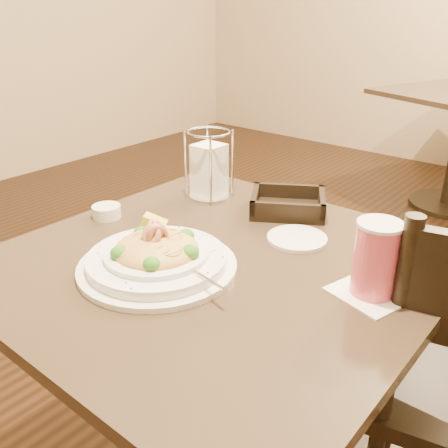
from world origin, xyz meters
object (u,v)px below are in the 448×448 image
Objects in this scene: drink_glass at (376,259)px; bread_basket at (288,205)px; main_table at (219,347)px; pasta_bowl at (157,256)px; napkin_caddy at (209,169)px; side_plate at (297,238)px; butter_ramekin at (107,212)px.

drink_glass is 0.43m from bread_basket.
pasta_bowl reaches higher than main_table.
napkin_caddy reaches higher than side_plate.
drink_glass is at bearing -34.39° from bread_basket.
drink_glass is 0.62m from napkin_caddy.
pasta_bowl is 1.92× the size of napkin_caddy.
bread_basket is at bearing 130.63° from side_plate.
pasta_bowl is at bearing -95.51° from bread_basket.
drink_glass reaches higher than main_table.
drink_glass reaches higher than butter_ramekin.
napkin_caddy reaches higher than butter_ramekin.
pasta_bowl is 0.32m from butter_ramekin.
pasta_bowl is 0.44m from napkin_caddy.
bread_basket reaches higher than side_plate.
side_plate is at bearing 155.44° from drink_glass.
pasta_bowl is 2.62× the size of side_plate.
butter_ramekin is (-0.46, -0.20, 0.01)m from side_plate.
pasta_bowl is 1.52× the size of bread_basket.
butter_ramekin is (-0.11, -0.29, -0.07)m from napkin_caddy.
main_table is 0.32m from side_plate.
main_table is 6.30× the size of side_plate.
butter_ramekin reaches higher than side_plate.
side_plate is (-0.24, 0.11, -0.07)m from drink_glass.
napkin_caddy is 0.31m from butter_ramekin.
drink_glass is at bearing -18.20° from napkin_caddy.
butter_ramekin is at bearing -110.34° from napkin_caddy.
main_table is at bearing 1.13° from butter_ramekin.
side_plate is at bearing -13.61° from napkin_caddy.
bread_basket is 0.48m from butter_ramekin.
side_plate is at bearing -49.37° from bread_basket.
drink_glass is (0.32, 0.09, 0.31)m from main_table.
side_plate is 1.93× the size of butter_ramekin.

